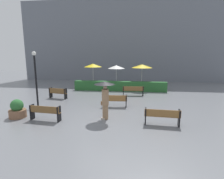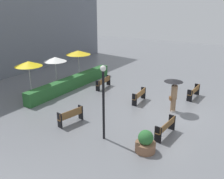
# 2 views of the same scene
# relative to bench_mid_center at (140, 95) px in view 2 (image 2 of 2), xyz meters

# --- Properties ---
(ground_plane) EXTENTS (60.00, 60.00, 0.00)m
(ground_plane) POSITION_rel_bench_mid_center_xyz_m (-0.62, -2.56, -0.50)
(ground_plane) COLOR slate
(bench_mid_center) EXTENTS (1.70, 0.42, 0.84)m
(bench_mid_center) POSITION_rel_bench_mid_center_xyz_m (0.00, 0.00, 0.00)
(bench_mid_center) COLOR olive
(bench_mid_center) RESTS_ON ground
(bench_near_left) EXTENTS (1.77, 0.51, 0.84)m
(bench_near_left) POSITION_rel_bench_mid_center_xyz_m (-3.46, -3.14, 0.01)
(bench_near_left) COLOR brown
(bench_near_left) RESTS_ON ground
(bench_back_row) EXTENTS (1.87, 0.48, 0.83)m
(bench_back_row) POSITION_rel_bench_mid_center_xyz_m (1.22, 3.77, 0.00)
(bench_back_row) COLOR brown
(bench_back_row) RESTS_ON ground
(bench_near_right) EXTENTS (1.79, 0.48, 0.84)m
(bench_near_right) POSITION_rel_bench_mid_center_xyz_m (2.75, -3.00, 0.01)
(bench_near_right) COLOR olive
(bench_near_right) RESTS_ON ground
(bench_far_left) EXTENTS (1.61, 0.68, 0.87)m
(bench_far_left) POSITION_rel_bench_mid_center_xyz_m (-4.96, 1.88, 0.01)
(bench_far_left) COLOR brown
(bench_far_left) RESTS_ON ground
(pedestrian_with_umbrella) EXTENTS (1.14, 1.14, 2.11)m
(pedestrian_with_umbrella) POSITION_rel_bench_mid_center_xyz_m (-0.28, -2.41, 0.95)
(pedestrian_with_umbrella) COLOR #8C6B4C
(pedestrian_with_umbrella) RESTS_ON ground
(planter_pot) EXTENTS (0.94, 0.94, 1.06)m
(planter_pot) POSITION_rel_bench_mid_center_xyz_m (-5.29, -2.83, -0.05)
(planter_pot) COLOR brown
(planter_pot) RESTS_ON ground
(lamp_post) EXTENTS (0.28, 0.28, 3.77)m
(lamp_post) POSITION_rel_bench_mid_center_xyz_m (-5.33, -0.58, 1.82)
(lamp_post) COLOR black
(lamp_post) RESTS_ON ground
(patio_umbrella_yellow) EXTENTS (1.91, 1.91, 2.64)m
(patio_umbrella_yellow) POSITION_rel_bench_mid_center_xyz_m (-3.19, 7.15, 1.96)
(patio_umbrella_yellow) COLOR silver
(patio_umbrella_yellow) RESTS_ON ground
(patio_umbrella_white) EXTENTS (1.81, 1.81, 2.50)m
(patio_umbrella_white) POSITION_rel_bench_mid_center_xyz_m (-0.64, 7.10, 1.81)
(patio_umbrella_white) COLOR silver
(patio_umbrella_white) RESTS_ON ground
(patio_umbrella_yellow_far) EXTENTS (2.14, 2.14, 2.61)m
(patio_umbrella_yellow_far) POSITION_rel_bench_mid_center_xyz_m (2.06, 6.96, 1.93)
(patio_umbrella_yellow_far) COLOR silver
(patio_umbrella_yellow_far) RESTS_ON ground
(hedge_strip) EXTENTS (9.22, 0.70, 0.95)m
(hedge_strip) POSITION_rel_bench_mid_center_xyz_m (-0.15, 5.84, -0.02)
(hedge_strip) COLOR #28602D
(hedge_strip) RESTS_ON ground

